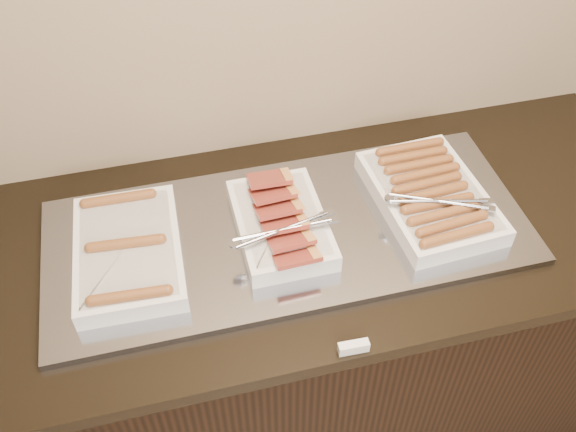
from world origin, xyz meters
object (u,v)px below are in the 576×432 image
object	(u,v)px
counter	(290,334)
warming_tray	(288,232)
dish_left	(128,252)
dish_center	(281,224)
dish_right	(430,196)

from	to	relation	value
counter	warming_tray	world-z (taller)	warming_tray
counter	warming_tray	bearing A→B (deg)	180.00
dish_left	dish_center	xyz separation A→B (m)	(0.37, -0.00, 0.01)
warming_tray	dish_left	bearing A→B (deg)	-180.00
dish_left	dish_center	world-z (taller)	dish_center
dish_center	dish_right	bearing A→B (deg)	0.02
warming_tray	dish_center	xyz separation A→B (m)	(-0.02, -0.00, 0.04)
dish_left	dish_center	distance (m)	0.37
warming_tray	dish_center	world-z (taller)	dish_center
dish_center	dish_right	distance (m)	0.39
warming_tray	counter	bearing A→B (deg)	0.00
counter	dish_right	size ratio (longest dim) A/B	5.11
counter	dish_left	bearing A→B (deg)	-180.00
counter	dish_right	world-z (taller)	dish_right
dish_left	warming_tray	bearing A→B (deg)	1.74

